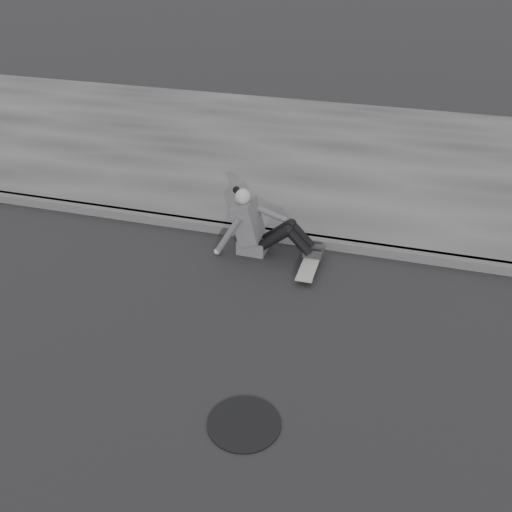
# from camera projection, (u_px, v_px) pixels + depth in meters

# --- Properties ---
(ground) EXTENTS (80.00, 80.00, 0.00)m
(ground) POSITION_uv_depth(u_px,v_px,m) (177.00, 360.00, 5.65)
(ground) COLOR black
(ground) RESTS_ON ground
(curb) EXTENTS (24.00, 0.16, 0.12)m
(curb) POSITION_uv_depth(u_px,v_px,m) (251.00, 232.00, 7.72)
(curb) COLOR #474747
(curb) RESTS_ON ground
(sidewalk) EXTENTS (24.00, 6.00, 0.12)m
(sidewalk) POSITION_uv_depth(u_px,v_px,m) (299.00, 153.00, 10.19)
(sidewalk) COLOR #3E3E3E
(sidewalk) RESTS_ON ground
(manhole) EXTENTS (0.65, 0.65, 0.01)m
(manhole) POSITION_uv_depth(u_px,v_px,m) (244.00, 423.00, 4.95)
(manhole) COLOR black
(manhole) RESTS_ON ground
(skateboard) EXTENTS (0.20, 0.78, 0.09)m
(skateboard) POSITION_uv_depth(u_px,v_px,m) (310.00, 265.00, 7.00)
(skateboard) COLOR #A3A29D
(skateboard) RESTS_ON ground
(seated_woman) EXTENTS (1.38, 0.46, 0.88)m
(seated_woman) POSITION_uv_depth(u_px,v_px,m) (258.00, 227.00, 7.22)
(seated_woman) COLOR #49494C
(seated_woman) RESTS_ON ground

